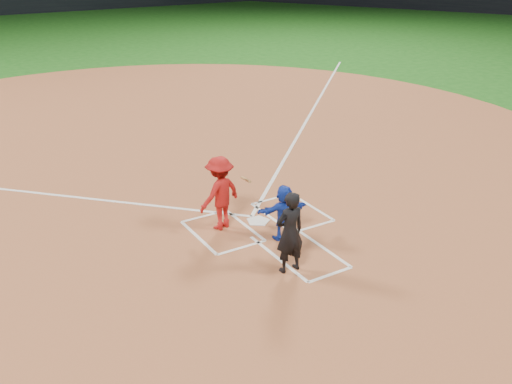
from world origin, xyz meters
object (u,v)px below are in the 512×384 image
home_plate (258,221)px  batter_at_plate (220,193)px  catcher (284,212)px  umpire (290,232)px

home_plate → batter_at_plate: (-0.91, 0.19, 0.87)m
home_plate → batter_at_plate: size_ratio=0.34×
batter_at_plate → home_plate: bearing=-11.9°
catcher → batter_at_plate: bearing=-41.6°
home_plate → umpire: (-0.61, -2.22, 0.86)m
home_plate → umpire: size_ratio=0.34×
home_plate → umpire: umpire is taller
catcher → umpire: umpire is taller
home_plate → batter_at_plate: 1.27m
home_plate → catcher: bearing=93.3°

